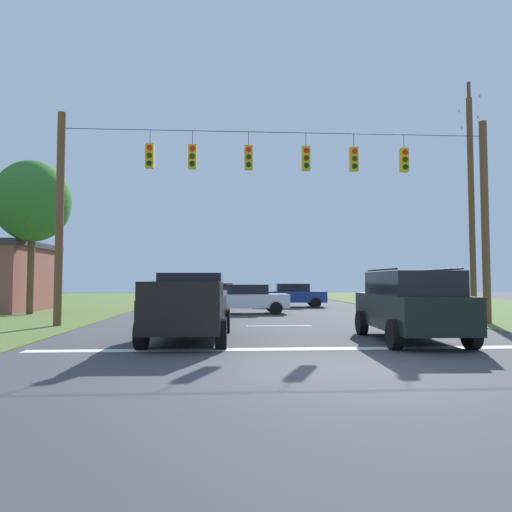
# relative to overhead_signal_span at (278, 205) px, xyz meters

# --- Properties ---
(ground_plane) EXTENTS (120.00, 120.00, 0.00)m
(ground_plane) POSITION_rel_overhead_signal_span_xyz_m (0.01, -8.91, -4.70)
(ground_plane) COLOR #3D3D42
(stop_bar_stripe) EXTENTS (13.88, 0.45, 0.01)m
(stop_bar_stripe) POSITION_rel_overhead_signal_span_xyz_m (0.01, -6.28, -4.70)
(stop_bar_stripe) COLOR white
(stop_bar_stripe) RESTS_ON ground
(lane_dash_0) EXTENTS (2.50, 0.15, 0.01)m
(lane_dash_0) POSITION_rel_overhead_signal_span_xyz_m (0.01, -0.28, -4.70)
(lane_dash_0) COLOR white
(lane_dash_0) RESTS_ON ground
(lane_dash_1) EXTENTS (2.50, 0.15, 0.01)m
(lane_dash_1) POSITION_rel_overhead_signal_span_xyz_m (0.01, 6.66, -4.70)
(lane_dash_1) COLOR white
(lane_dash_1) RESTS_ON ground
(lane_dash_2) EXTENTS (2.50, 0.15, 0.01)m
(lane_dash_2) POSITION_rel_overhead_signal_span_xyz_m (0.01, 13.42, -4.70)
(lane_dash_2) COLOR white
(lane_dash_2) RESTS_ON ground
(lane_dash_3) EXTENTS (2.50, 0.15, 0.01)m
(lane_dash_3) POSITION_rel_overhead_signal_span_xyz_m (0.01, 19.08, -4.70)
(lane_dash_3) COLOR white
(lane_dash_3) RESTS_ON ground
(lane_dash_4) EXTENTS (2.50, 0.15, 0.01)m
(lane_dash_4) POSITION_rel_overhead_signal_span_xyz_m (0.01, 30.35, -4.70)
(lane_dash_4) COLOR white
(lane_dash_4) RESTS_ON ground
(overhead_signal_span) EXTENTS (17.03, 0.31, 8.19)m
(overhead_signal_span) POSITION_rel_overhead_signal_span_xyz_m (0.00, 0.00, 0.00)
(overhead_signal_span) COLOR brown
(overhead_signal_span) RESTS_ON ground
(pickup_truck) EXTENTS (2.39, 5.45, 1.95)m
(pickup_truck) POSITION_rel_overhead_signal_span_xyz_m (-3.06, -4.21, -3.73)
(pickup_truck) COLOR black
(pickup_truck) RESTS_ON ground
(suv_black) EXTENTS (2.35, 4.87, 2.05)m
(suv_black) POSITION_rel_overhead_signal_span_xyz_m (3.24, -5.00, -3.64)
(suv_black) COLOR black
(suv_black) RESTS_ON ground
(distant_car_crossing_white) EXTENTS (4.35, 2.13, 1.52)m
(distant_car_crossing_white) POSITION_rel_overhead_signal_span_xyz_m (-0.95, 6.44, -3.91)
(distant_car_crossing_white) COLOR silver
(distant_car_crossing_white) RESTS_ON ground
(distant_car_oncoming) EXTENTS (4.45, 2.33, 1.52)m
(distant_car_oncoming) POSITION_rel_overhead_signal_span_xyz_m (-2.70, 17.39, -3.91)
(distant_car_oncoming) COLOR silver
(distant_car_oncoming) RESTS_ON ground
(distant_car_far_parked) EXTENTS (4.36, 2.14, 1.52)m
(distant_car_far_parked) POSITION_rel_overhead_signal_span_xyz_m (2.28, 12.40, -3.91)
(distant_car_far_parked) COLOR navy
(distant_car_far_parked) RESTS_ON ground
(utility_pole_mid_right) EXTENTS (0.27, 1.96, 11.12)m
(utility_pole_mid_right) POSITION_rel_overhead_signal_span_xyz_m (9.40, 2.90, 0.81)
(utility_pole_mid_right) COLOR brown
(utility_pole_mid_right) RESTS_ON ground
(tree_roadside_right) EXTENTS (3.78, 3.78, 7.85)m
(tree_roadside_right) POSITION_rel_overhead_signal_span_xyz_m (-11.92, 6.22, 1.05)
(tree_roadside_right) COLOR brown
(tree_roadside_right) RESTS_ON ground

